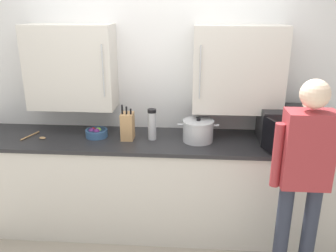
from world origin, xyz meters
TOP-DOWN VIEW (x-y plane):
  - back_wall_tiled at (0.00, 1.06)m, footprint 4.39×0.44m
  - counter_unit at (0.00, 0.73)m, footprint 3.57×0.67m
  - microwave_oven at (1.22, 0.77)m, footprint 0.56×0.76m
  - stock_pot at (0.42, 0.73)m, footprint 0.38×0.28m
  - fruit_bowl at (-0.53, 0.76)m, footprint 0.21×0.21m
  - thermos_flask at (0.00, 0.74)m, footprint 0.08×0.08m
  - wooden_spoon at (-1.09, 0.69)m, footprint 0.22×0.23m
  - knife_block at (-0.23, 0.73)m, footprint 0.11×0.15m
  - person_figure at (1.17, 0.04)m, footprint 0.44×0.55m

SIDE VIEW (x-z plane):
  - counter_unit at x=0.00m, z-range 0.00..0.95m
  - wooden_spoon at x=-1.09m, z-range 0.95..0.97m
  - fruit_bowl at x=-0.53m, z-range 0.95..1.05m
  - person_figure at x=1.17m, z-range 0.17..1.85m
  - stock_pot at x=0.42m, z-range 0.94..1.16m
  - knife_block at x=-0.23m, z-range 0.91..1.25m
  - thermos_flask at x=0.00m, z-range 0.95..1.24m
  - microwave_oven at x=1.22m, z-range 0.95..1.26m
  - back_wall_tiled at x=0.00m, z-range 0.08..2.66m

